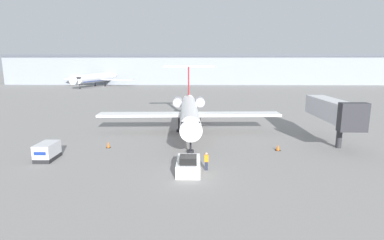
{
  "coord_description": "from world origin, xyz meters",
  "views": [
    {
      "loc": [
        0.66,
        -27.58,
        10.91
      ],
      "look_at": [
        0.0,
        10.25,
        3.45
      ],
      "focal_mm": 28.0,
      "sensor_mm": 36.0,
      "label": 1
    }
  ],
  "objects_px": {
    "luggage_cart": "(47,151)",
    "traffic_cone_right": "(278,148)",
    "pushback_tug": "(188,165)",
    "jet_bridge": "(333,110)",
    "worker_near_tug": "(206,161)",
    "airplane_parked_far_left": "(98,77)",
    "airplane_main": "(189,110)",
    "traffic_cone_left": "(108,145)"
  },
  "relations": [
    {
      "from": "luggage_cart",
      "to": "jet_bridge",
      "type": "xyz_separation_m",
      "value": [
        34.98,
        7.74,
        3.5
      ]
    },
    {
      "from": "pushback_tug",
      "to": "worker_near_tug",
      "type": "xyz_separation_m",
      "value": [
        1.81,
        0.5,
        0.27
      ]
    },
    {
      "from": "airplane_parked_far_left",
      "to": "airplane_main",
      "type": "bearing_deg",
      "value": -63.92
    },
    {
      "from": "pushback_tug",
      "to": "traffic_cone_left",
      "type": "xyz_separation_m",
      "value": [
        -10.53,
        8.32,
        -0.34
      ]
    },
    {
      "from": "luggage_cart",
      "to": "airplane_main",
      "type": "bearing_deg",
      "value": 40.28
    },
    {
      "from": "airplane_main",
      "to": "airplane_parked_far_left",
      "type": "relative_size",
      "value": 0.83
    },
    {
      "from": "airplane_main",
      "to": "airplane_parked_far_left",
      "type": "distance_m",
      "value": 96.22
    },
    {
      "from": "pushback_tug",
      "to": "jet_bridge",
      "type": "xyz_separation_m",
      "value": [
        18.98,
        11.29,
        3.72
      ]
    },
    {
      "from": "luggage_cart",
      "to": "worker_near_tug",
      "type": "distance_m",
      "value": 18.07
    },
    {
      "from": "luggage_cart",
      "to": "worker_near_tug",
      "type": "relative_size",
      "value": 1.68
    },
    {
      "from": "pushback_tug",
      "to": "jet_bridge",
      "type": "bearing_deg",
      "value": 30.76
    },
    {
      "from": "airplane_main",
      "to": "jet_bridge",
      "type": "xyz_separation_m",
      "value": [
        19.32,
        -5.53,
        0.95
      ]
    },
    {
      "from": "airplane_main",
      "to": "pushback_tug",
      "type": "bearing_deg",
      "value": -88.83
    },
    {
      "from": "pushback_tug",
      "to": "worker_near_tug",
      "type": "relative_size",
      "value": 2.35
    },
    {
      "from": "luggage_cart",
      "to": "traffic_cone_right",
      "type": "height_order",
      "value": "luggage_cart"
    },
    {
      "from": "airplane_main",
      "to": "traffic_cone_right",
      "type": "distance_m",
      "value": 14.94
    },
    {
      "from": "worker_near_tug",
      "to": "traffic_cone_right",
      "type": "xyz_separation_m",
      "value": [
        9.1,
        7.02,
        -0.65
      ]
    },
    {
      "from": "airplane_main",
      "to": "traffic_cone_right",
      "type": "xyz_separation_m",
      "value": [
        11.25,
        -9.31,
        -3.15
      ]
    },
    {
      "from": "pushback_tug",
      "to": "traffic_cone_right",
      "type": "xyz_separation_m",
      "value": [
        10.91,
        7.52,
        -0.38
      ]
    },
    {
      "from": "worker_near_tug",
      "to": "luggage_cart",
      "type": "bearing_deg",
      "value": 170.25
    },
    {
      "from": "worker_near_tug",
      "to": "airplane_main",
      "type": "bearing_deg",
      "value": 97.5
    },
    {
      "from": "airplane_main",
      "to": "traffic_cone_left",
      "type": "distance_m",
      "value": 13.63
    },
    {
      "from": "luggage_cart",
      "to": "traffic_cone_right",
      "type": "relative_size",
      "value": 4.32
    },
    {
      "from": "airplane_parked_far_left",
      "to": "pushback_tug",
      "type": "bearing_deg",
      "value": -67.56
    },
    {
      "from": "pushback_tug",
      "to": "traffic_cone_right",
      "type": "height_order",
      "value": "pushback_tug"
    },
    {
      "from": "pushback_tug",
      "to": "luggage_cart",
      "type": "height_order",
      "value": "pushback_tug"
    },
    {
      "from": "airplane_main",
      "to": "jet_bridge",
      "type": "distance_m",
      "value": 20.12
    },
    {
      "from": "pushback_tug",
      "to": "jet_bridge",
      "type": "relative_size",
      "value": 0.35
    },
    {
      "from": "airplane_main",
      "to": "traffic_cone_right",
      "type": "bearing_deg",
      "value": -39.59
    },
    {
      "from": "luggage_cart",
      "to": "pushback_tug",
      "type": "bearing_deg",
      "value": -12.52
    },
    {
      "from": "airplane_main",
      "to": "jet_bridge",
      "type": "relative_size",
      "value": 2.23
    },
    {
      "from": "pushback_tug",
      "to": "traffic_cone_right",
      "type": "relative_size",
      "value": 6.05
    },
    {
      "from": "airplane_parked_far_left",
      "to": "jet_bridge",
      "type": "distance_m",
      "value": 110.69
    },
    {
      "from": "traffic_cone_right",
      "to": "jet_bridge",
      "type": "height_order",
      "value": "jet_bridge"
    },
    {
      "from": "pushback_tug",
      "to": "jet_bridge",
      "type": "height_order",
      "value": "jet_bridge"
    },
    {
      "from": "pushback_tug",
      "to": "traffic_cone_right",
      "type": "bearing_deg",
      "value": 34.57
    },
    {
      "from": "luggage_cart",
      "to": "traffic_cone_left",
      "type": "bearing_deg",
      "value": 41.06
    },
    {
      "from": "traffic_cone_right",
      "to": "jet_bridge",
      "type": "distance_m",
      "value": 9.81
    },
    {
      "from": "worker_near_tug",
      "to": "pushback_tug",
      "type": "bearing_deg",
      "value": -164.65
    },
    {
      "from": "worker_near_tug",
      "to": "airplane_parked_far_left",
      "type": "relative_size",
      "value": 0.06
    },
    {
      "from": "traffic_cone_right",
      "to": "jet_bridge",
      "type": "xyz_separation_m",
      "value": [
        8.07,
        3.78,
        4.1
      ]
    },
    {
      "from": "airplane_parked_far_left",
      "to": "jet_bridge",
      "type": "relative_size",
      "value": 2.71
    }
  ]
}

